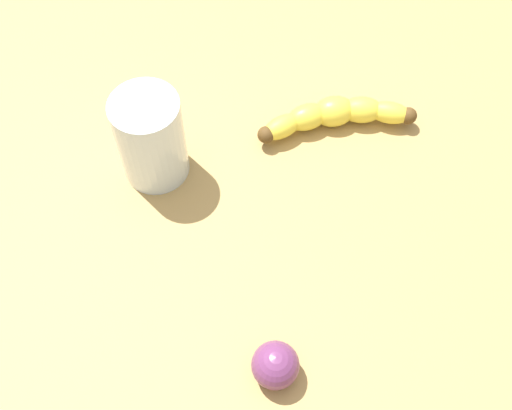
# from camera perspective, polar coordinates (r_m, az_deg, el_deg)

# --- Properties ---
(wooden_tabletop) EXTENTS (1.20, 1.20, 0.03)m
(wooden_tabletop) POSITION_cam_1_polar(r_m,az_deg,el_deg) (0.79, -2.83, -3.30)
(wooden_tabletop) COLOR #A9874D
(wooden_tabletop) RESTS_ON ground
(banana) EXTENTS (0.20, 0.08, 0.04)m
(banana) POSITION_cam_1_polar(r_m,az_deg,el_deg) (0.85, 6.87, 7.73)
(banana) COLOR yellow
(banana) RESTS_ON wooden_tabletop
(smoothie_glass) EXTENTS (0.08, 0.08, 0.12)m
(smoothie_glass) POSITION_cam_1_polar(r_m,az_deg,el_deg) (0.78, -9.12, 5.71)
(smoothie_glass) COLOR silver
(smoothie_glass) RESTS_ON wooden_tabletop
(plum_fruit) EXTENTS (0.05, 0.05, 0.05)m
(plum_fruit) POSITION_cam_1_polar(r_m,az_deg,el_deg) (0.69, 1.69, -13.71)
(plum_fruit) COLOR #6B3360
(plum_fruit) RESTS_ON wooden_tabletop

